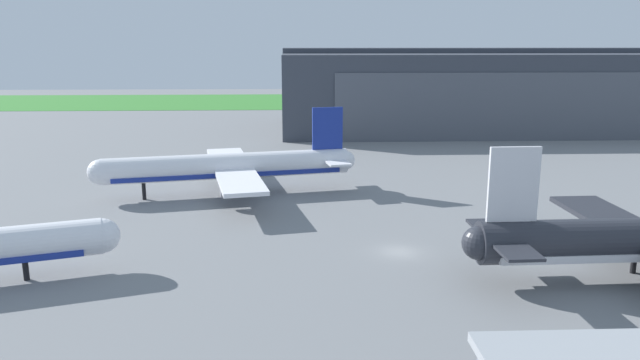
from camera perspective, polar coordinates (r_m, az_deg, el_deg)
The scene contains 4 objects.
ground_plane at distance 67.93m, azimuth 7.40°, elevation -6.66°, with size 440.00×440.00×0.00m, color slate.
grass_field_strip at distance 228.10m, azimuth 0.52°, elevation 7.36°, with size 440.00×56.00×0.08m, color #398432.
maintenance_hangar at distance 161.65m, azimuth 14.20°, elevation 8.05°, with size 96.90×38.31×20.37m.
airliner_far_right at distance 91.54m, azimuth -8.51°, elevation 1.21°, with size 38.55×32.59×12.64m.
Camera 1 is at (-11.26, -62.98, 22.83)m, focal length 34.38 mm.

